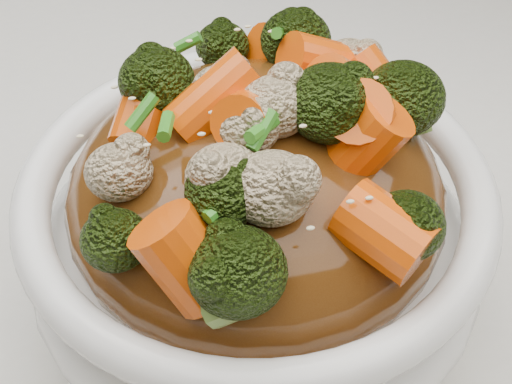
{
  "coord_description": "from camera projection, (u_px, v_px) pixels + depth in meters",
  "views": [
    {
      "loc": [
        -0.03,
        -0.31,
        1.09
      ],
      "look_at": [
        0.02,
        -0.04,
        0.83
      ],
      "focal_mm": 55.0,
      "sensor_mm": 36.0,
      "label": 1
    }
  ],
  "objects": [
    {
      "name": "broccoli",
      "position": [
        256.0,
        88.0,
        0.33
      ],
      "size": [
        0.21,
        0.21,
        0.05
      ],
      "primitive_type": null,
      "rotation": [
        0.0,
        0.0,
        -0.2
      ],
      "color": "black",
      "rests_on": "sauce_base"
    },
    {
      "name": "carrots",
      "position": [
        256.0,
        86.0,
        0.33
      ],
      "size": [
        0.21,
        0.21,
        0.05
      ],
      "primitive_type": null,
      "rotation": [
        0.0,
        0.0,
        -0.2
      ],
      "color": "#EC5307",
      "rests_on": "sauce_base"
    },
    {
      "name": "bowl",
      "position": [
        256.0,
        240.0,
        0.4
      ],
      "size": [
        0.27,
        0.27,
        0.09
      ],
      "primitive_type": null,
      "rotation": [
        0.0,
        0.0,
        -0.2
      ],
      "color": "white",
      "rests_on": "tablecloth"
    },
    {
      "name": "sauce_base",
      "position": [
        256.0,
        197.0,
        0.38
      ],
      "size": [
        0.21,
        0.21,
        0.1
      ],
      "primitive_type": "ellipsoid",
      "rotation": [
        0.0,
        0.0,
        -0.2
      ],
      "color": "#522B0E",
      "rests_on": "bowl"
    },
    {
      "name": "tablecloth",
      "position": [
        211.0,
        265.0,
        0.47
      ],
      "size": [
        1.2,
        0.8,
        0.04
      ],
      "primitive_type": "cube",
      "color": "silver",
      "rests_on": "dining_table"
    },
    {
      "name": "scallions",
      "position": [
        256.0,
        84.0,
        0.33
      ],
      "size": [
        0.16,
        0.16,
        0.02
      ],
      "primitive_type": null,
      "rotation": [
        0.0,
        0.0,
        -0.2
      ],
      "color": "#2F811D",
      "rests_on": "sauce_base"
    },
    {
      "name": "sesame_seeds",
      "position": [
        256.0,
        84.0,
        0.33
      ],
      "size": [
        0.19,
        0.19,
        0.01
      ],
      "primitive_type": null,
      "rotation": [
        0.0,
        0.0,
        -0.2
      ],
      "color": "beige",
      "rests_on": "sauce_base"
    },
    {
      "name": "cauliflower",
      "position": [
        256.0,
        92.0,
        0.33
      ],
      "size": [
        0.21,
        0.21,
        0.04
      ],
      "primitive_type": null,
      "rotation": [
        0.0,
        0.0,
        -0.2
      ],
      "color": "#CEB78C",
      "rests_on": "sauce_base"
    }
  ]
}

